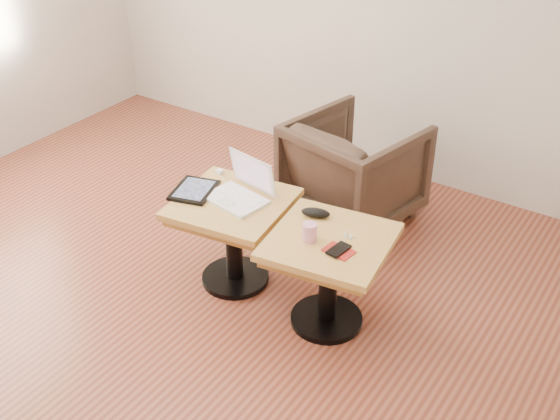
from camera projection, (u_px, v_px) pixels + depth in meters
The scene contains 11 objects.
room_shell at pixel (121, 84), 3.06m from camera, with size 4.52×4.52×2.71m.
side_table_left at pixel (233, 222), 3.86m from camera, with size 0.66×0.66×0.54m.
side_table_right at pixel (329, 260), 3.56m from camera, with size 0.67×0.67×0.54m.
laptop at pixel (241, 191), 3.79m from camera, with size 0.36×0.32×0.23m.
tablet at pixel (194, 190), 3.87m from camera, with size 0.28×0.32×0.02m.
charging_adapter at pixel (219, 172), 4.05m from camera, with size 0.04×0.04×0.02m, color white.
glasses_case at pixel (316, 213), 3.64m from camera, with size 0.15×0.07×0.05m, color black.
striped_cup at pixel (310, 232), 3.45m from camera, with size 0.07×0.07×0.09m, color #DD3D85.
earbuds_tangle at pixel (348, 236), 3.49m from camera, with size 0.07×0.05×0.01m.
phone_on_sleeve at pixel (339, 250), 3.39m from camera, with size 0.15×0.13×0.02m.
armchair at pixel (354, 170), 4.49m from camera, with size 0.72×0.74×0.68m, color #31241B.
Camera 1 is at (2.18, -2.01, 2.50)m, focal length 45.00 mm.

